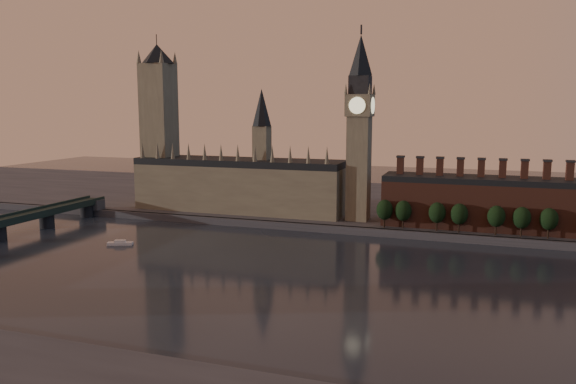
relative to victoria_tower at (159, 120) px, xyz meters
name	(u,v)px	position (x,y,z in m)	size (l,w,h in m)	color
ground	(274,281)	(120.00, -115.00, -59.09)	(900.00, 900.00, 0.00)	black
north_bank	(364,203)	(120.00, 63.04, -57.09)	(900.00, 182.00, 4.00)	#4C4C51
palace_of_westminster	(240,182)	(55.59, -0.09, -37.46)	(130.00, 30.30, 74.00)	#797156
victoria_tower	(159,120)	(0.00, 0.00, 0.00)	(24.00, 24.00, 108.00)	#797156
big_ben	(359,126)	(130.00, -5.00, -2.26)	(15.00, 15.00, 107.00)	#797156
chimney_block	(490,202)	(200.00, -5.00, -41.27)	(110.00, 25.00, 37.00)	brown
embankment_tree_0	(385,210)	(147.55, -20.73, -45.62)	(8.60, 8.60, 14.88)	black
embankment_tree_1	(403,211)	(157.23, -20.34, -45.62)	(8.60, 8.60, 14.88)	black
embankment_tree_2	(437,213)	(174.42, -20.26, -45.62)	(8.60, 8.60, 14.88)	black
embankment_tree_3	(459,214)	(185.31, -20.57, -45.62)	(8.60, 8.60, 14.88)	black
embankment_tree_4	(496,216)	(202.96, -20.98, -45.62)	(8.60, 8.60, 14.88)	black
embankment_tree_5	(522,218)	(214.65, -20.87, -45.62)	(8.60, 8.60, 14.88)	black
embankment_tree_6	(549,219)	(226.85, -20.23, -45.62)	(8.60, 8.60, 14.88)	black
river_boat	(120,243)	(28.43, -85.23, -58.15)	(12.68, 7.81, 2.45)	silver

